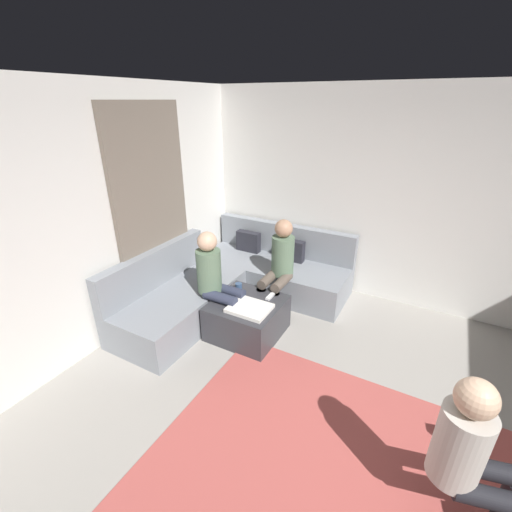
{
  "coord_description": "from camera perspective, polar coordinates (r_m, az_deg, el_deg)",
  "views": [
    {
      "loc": [
        0.12,
        -1.56,
        2.5
      ],
      "look_at": [
        -1.63,
        1.63,
        0.85
      ],
      "focal_mm": 24.21,
      "sensor_mm": 36.0,
      "label": 1
    }
  ],
  "objects": [
    {
      "name": "curtain_panel",
      "position": [
        4.3,
        -16.6,
        6.48
      ],
      "size": [
        0.06,
        1.1,
        2.5
      ],
      "primitive_type": "cube",
      "color": "#726659",
      "rests_on": "ground_plane"
    },
    {
      "name": "area_rug",
      "position": [
        3.01,
        11.76,
        -32.27
      ],
      "size": [
        2.6,
        2.2,
        0.01
      ],
      "primitive_type": "cube",
      "color": "#AD4C47",
      "rests_on": "ground_plane"
    },
    {
      "name": "game_remote",
      "position": [
        4.01,
        2.35,
        -6.68
      ],
      "size": [
        0.05,
        0.15,
        0.02
      ],
      "primitive_type": "cube",
      "color": "white",
      "rests_on": "ottoman"
    },
    {
      "name": "folded_blanket",
      "position": [
        3.78,
        -1.08,
        -8.62
      ],
      "size": [
        0.44,
        0.36,
        0.04
      ],
      "primitive_type": "cube",
      "color": "white",
      "rests_on": "ottoman"
    },
    {
      "name": "ottoman",
      "position": [
        4.03,
        -1.45,
        -10.17
      ],
      "size": [
        0.76,
        0.76,
        0.42
      ],
      "primitive_type": "cube",
      "color": "#333338",
      "rests_on": "ground_plane"
    },
    {
      "name": "ground_plane",
      "position": [
        2.99,
        15.38,
        -35.46
      ],
      "size": [
        6.0,
        6.0,
        0.1
      ],
      "primitive_type": "cube",
      "color": "gray"
    },
    {
      "name": "person_on_couch_side",
      "position": [
        3.93,
        -6.57,
        -3.7
      ],
      "size": [
        0.6,
        0.3,
        1.2
      ],
      "rotation": [
        0.0,
        0.0,
        -1.57
      ],
      "color": "#2D3347",
      "rests_on": "ground_plane"
    },
    {
      "name": "person_on_couch_back",
      "position": [
        4.25,
        3.86,
        -1.31
      ],
      "size": [
        0.3,
        0.6,
        1.2
      ],
      "rotation": [
        0.0,
        0.0,
        3.14
      ],
      "color": "brown",
      "rests_on": "ground_plane"
    },
    {
      "name": "coffee_mug",
      "position": [
        4.13,
        -2.88,
        -5.13
      ],
      "size": [
        0.08,
        0.08,
        0.1
      ],
      "primitive_type": "cylinder",
      "color": "#334C72",
      "rests_on": "ottoman"
    },
    {
      "name": "sectional_couch",
      "position": [
        4.64,
        -3.42,
        -4.19
      ],
      "size": [
        2.1,
        2.55,
        0.87
      ],
      "color": "gray",
      "rests_on": "ground_plane"
    },
    {
      "name": "wall_back",
      "position": [
        4.64,
        26.57,
        7.5
      ],
      "size": [
        6.0,
        0.12,
        2.7
      ],
      "primitive_type": "cube",
      "color": "silver",
      "rests_on": "ground_plane"
    },
    {
      "name": "person_on_armchair",
      "position": [
        2.6,
        32.48,
        -26.27
      ],
      "size": [
        0.61,
        0.39,
        1.18
      ],
      "rotation": [
        0.0,
        0.0,
        4.95
      ],
      "color": "black",
      "rests_on": "ground_plane"
    },
    {
      "name": "wall_left",
      "position": [
        3.62,
        -32.31,
        1.97
      ],
      "size": [
        0.12,
        6.0,
        2.7
      ],
      "primitive_type": "cube",
      "color": "silver",
      "rests_on": "ground_plane"
    }
  ]
}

